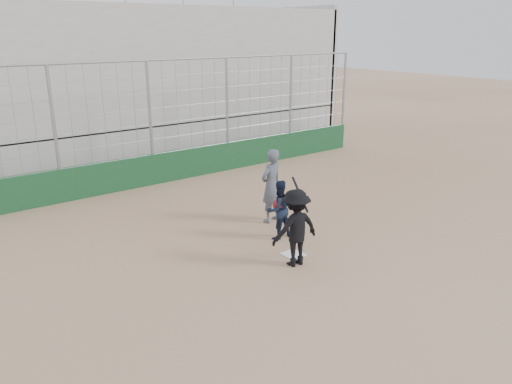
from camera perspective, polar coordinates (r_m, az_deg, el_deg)
ground at (r=11.54m, az=4.27°, el=-7.16°), size 90.00×90.00×0.00m
home_plate at (r=11.54m, az=4.27°, el=-7.10°), size 0.44×0.44×0.02m
backstop at (r=16.80m, az=-11.73°, el=4.08°), size 18.10×0.25×4.04m
bleachers at (r=21.00m, az=-18.19°, el=11.77°), size 20.25×6.70×6.98m
batter_at_plate at (r=10.77m, az=4.52°, el=-4.07°), size 1.17×0.81×1.87m
catcher_crouched at (r=12.22m, az=2.64°, el=-3.07°), size 0.72×0.56×1.02m
umpire at (r=13.16m, az=1.75°, el=0.29°), size 0.80×0.61×1.78m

